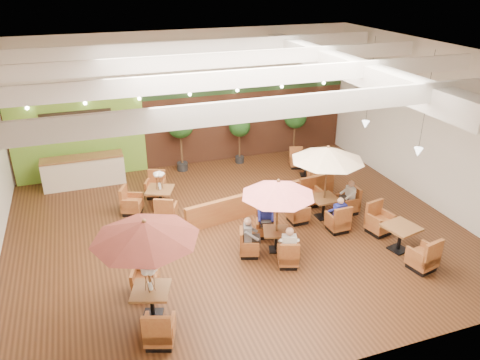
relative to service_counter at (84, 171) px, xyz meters
name	(u,v)px	position (x,y,z in m)	size (l,w,h in m)	color
room	(231,109)	(4.65, -3.88, 3.05)	(14.04, 14.00, 5.52)	#381E0F
service_counter	(84,171)	(0.00, 0.00, 0.00)	(3.00, 0.75, 1.18)	beige
booth_divider	(265,200)	(5.76, -4.17, -0.17)	(5.92, 0.18, 0.82)	brown
table_0	(146,244)	(1.19, -8.24, 1.44)	(2.47, 2.77, 2.68)	brown
table_1	(276,200)	(5.08, -6.59, 1.11)	(2.27, 2.39, 2.33)	brown
table_2	(327,169)	(7.42, -5.27, 1.18)	(2.51, 2.51, 2.58)	brown
table_3	(153,198)	(2.14, -2.89, -0.13)	(1.97, 2.79, 1.55)	brown
table_4	(400,239)	(8.58, -7.78, -0.19)	(1.09, 2.84, 1.02)	brown
table_5	(305,168)	(8.42, -1.93, -0.26)	(0.93, 2.35, 0.84)	brown
topiary_0	(180,127)	(3.86, 0.20, 1.27)	(1.07, 1.07, 2.49)	black
topiary_1	(240,128)	(6.36, 0.20, 0.97)	(0.90, 0.90, 2.09)	black
topiary_2	(295,119)	(8.91, 0.20, 1.09)	(0.96, 0.96, 2.24)	black
diner_0	(289,243)	(5.14, -7.44, 0.18)	(0.44, 0.41, 0.81)	silver
diner_1	(266,216)	(5.14, -5.74, 0.14)	(0.39, 0.36, 0.71)	#222B95
diner_2	(249,233)	(4.29, -6.59, 0.17)	(0.39, 0.43, 0.79)	slate
diner_3	(339,210)	(7.42, -6.21, 0.15)	(0.38, 0.32, 0.74)	#222B95
diner_4	(349,193)	(8.36, -5.27, 0.15)	(0.31, 0.38, 0.74)	silver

